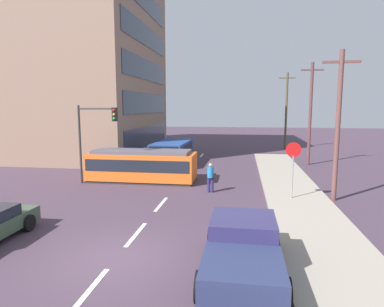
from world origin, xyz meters
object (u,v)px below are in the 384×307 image
(traffic_light_mast, at_px, (94,129))
(utility_pole_far, at_px, (286,110))
(city_bus, at_px, (172,151))
(utility_pole_near, at_px, (338,123))
(pickup_truck_parked, at_px, (243,248))
(streetcar_tram, at_px, (142,165))
(stop_sign, at_px, (293,158))
(pedestrian_crossing, at_px, (211,176))
(utility_pole_mid, at_px, (310,112))

(traffic_light_mast, bearing_deg, utility_pole_far, 54.90)
(city_bus, bearing_deg, utility_pole_near, -41.77)
(pickup_truck_parked, height_order, utility_pole_near, utility_pole_near)
(streetcar_tram, relative_size, stop_sign, 2.39)
(utility_pole_near, bearing_deg, pedestrian_crossing, 173.83)
(pickup_truck_parked, relative_size, traffic_light_mast, 1.03)
(pickup_truck_parked, distance_m, utility_pole_mid, 20.57)
(utility_pole_mid, bearing_deg, city_bus, -171.63)
(pedestrian_crossing, height_order, pickup_truck_parked, pedestrian_crossing)
(utility_pole_far, bearing_deg, utility_pole_mid, -86.83)
(streetcar_tram, bearing_deg, stop_sign, -20.43)
(traffic_light_mast, bearing_deg, utility_pole_mid, 32.32)
(streetcar_tram, height_order, city_bus, streetcar_tram)
(city_bus, relative_size, traffic_light_mast, 1.19)
(city_bus, distance_m, pickup_truck_parked, 18.78)
(pickup_truck_parked, bearing_deg, streetcar_tram, 119.22)
(utility_pole_far, bearing_deg, pickup_truck_parked, -99.12)
(stop_sign, bearing_deg, utility_pole_far, 83.96)
(city_bus, xyz_separation_m, pedestrian_crossing, (4.00, -8.63, -0.16))
(streetcar_tram, bearing_deg, utility_pole_mid, 33.87)
(city_bus, bearing_deg, traffic_light_mast, -113.71)
(pedestrian_crossing, bearing_deg, utility_pole_near, -6.17)
(utility_pole_mid, height_order, utility_pole_far, utility_pole_far)
(city_bus, distance_m, pedestrian_crossing, 9.51)
(city_bus, height_order, utility_pole_far, utility_pole_far)
(city_bus, distance_m, traffic_light_mast, 8.54)
(city_bus, bearing_deg, utility_pole_mid, 8.37)
(traffic_light_mast, bearing_deg, pedestrian_crossing, -8.59)
(city_bus, height_order, stop_sign, stop_sign)
(traffic_light_mast, xyz_separation_m, utility_pole_mid, (14.51, 9.18, 0.94))
(traffic_light_mast, distance_m, utility_pole_near, 13.88)
(pedestrian_crossing, height_order, traffic_light_mast, traffic_light_mast)
(stop_sign, xyz_separation_m, traffic_light_mast, (-11.60, 2.14, 1.22))
(utility_pole_near, bearing_deg, traffic_light_mast, 172.55)
(utility_pole_near, bearing_deg, city_bus, 138.23)
(city_bus, xyz_separation_m, stop_sign, (8.29, -9.67, 1.09))
(streetcar_tram, relative_size, utility_pole_far, 0.80)
(streetcar_tram, relative_size, pickup_truck_parked, 1.38)
(streetcar_tram, bearing_deg, city_bus, 83.82)
(city_bus, relative_size, pickup_truck_parked, 1.16)
(streetcar_tram, xyz_separation_m, utility_pole_mid, (11.88, 7.98, 3.30))
(traffic_light_mast, relative_size, utility_pole_far, 0.57)
(utility_pole_mid, distance_m, utility_pole_far, 10.64)
(streetcar_tram, relative_size, traffic_light_mast, 1.41)
(streetcar_tram, distance_m, traffic_light_mast, 3.73)
(pedestrian_crossing, xyz_separation_m, pickup_truck_parked, (1.78, -9.24, -0.15))
(city_bus, relative_size, pedestrian_crossing, 3.47)
(streetcar_tram, xyz_separation_m, city_bus, (0.69, 6.33, 0.06))
(utility_pole_far, bearing_deg, utility_pole_near, -90.44)
(pedestrian_crossing, relative_size, stop_sign, 0.58)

